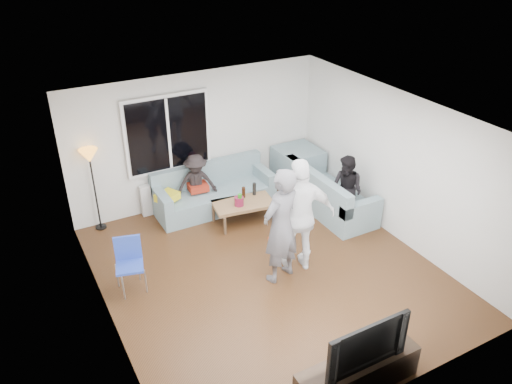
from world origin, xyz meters
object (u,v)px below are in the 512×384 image
side_chair (130,267)px  television (362,341)px  coffee_table (243,212)px  floor_lamp (95,190)px  tv_console (357,374)px  sofa_back_section (214,189)px  player_left (281,226)px  spectator_back (197,184)px  spectator_right (347,190)px  sofa_right_section (331,191)px  player_right (300,216)px

side_chair → television: size_ratio=0.77×
coffee_table → television: size_ratio=0.98×
coffee_table → floor_lamp: bearing=156.6°
side_chair → tv_console: bearing=-44.0°
television → sofa_back_section: bearing=86.5°
player_left → television: size_ratio=1.70×
spectator_back → tv_console: 4.82m
spectator_back → spectator_right: bearing=-22.9°
coffee_table → spectator_right: spectator_right is taller
spectator_right → television: (-2.22, -3.18, 0.11)m
floor_lamp → player_left: bearing=-52.6°
side_chair → floor_lamp: floor_lamp is taller
tv_console → spectator_back: bearing=90.6°
side_chair → spectator_right: size_ratio=0.66×
spectator_right → television: size_ratio=1.17×
coffee_table → television: 4.15m
coffee_table → sofa_right_section: bearing=-14.7°
sofa_back_section → television: (-0.29, -4.77, 0.34)m
player_right → spectator_back: bearing=-55.9°
floor_lamp → television: size_ratio=1.39×
tv_console → player_right: bearing=74.0°
spectator_right → television: 3.88m
television → coffee_table: bearing=82.2°
sofa_right_section → television: television is taller
coffee_table → spectator_right: (1.66, -0.89, 0.45)m
floor_lamp → player_right: player_right is taller
sofa_right_section → floor_lamp: floor_lamp is taller
tv_console → coffee_table: bearing=82.2°
sofa_back_section → floor_lamp: bearing=170.9°
spectator_back → television: bearing=-76.7°
tv_console → side_chair: bearing=120.7°
coffee_table → floor_lamp: floor_lamp is taller
side_chair → tv_console: size_ratio=0.54×
sofa_back_section → tv_console: sofa_back_section is taller
spectator_right → sofa_back_section: bearing=-143.8°
player_left → tv_console: 2.43m
sofa_right_section → side_chair: size_ratio=2.33×
player_right → television: player_right is taller
floor_lamp → player_right: size_ratio=0.81×
player_right → tv_console: 2.60m
spectator_back → television: spectator_back is taller
television → tv_console: bearing=0.0°
sofa_right_section → spectator_right: (0.00, -0.46, 0.23)m
side_chair → sofa_right_section: bearing=22.6°
floor_lamp → player_right: bearing=-47.0°
side_chair → player_left: size_ratio=0.45×
sofa_back_section → player_left: (-0.00, -2.47, 0.53)m
coffee_table → player_right: 1.85m
player_right → spectator_back: size_ratio=1.61×
sofa_back_section → player_left: 2.52m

